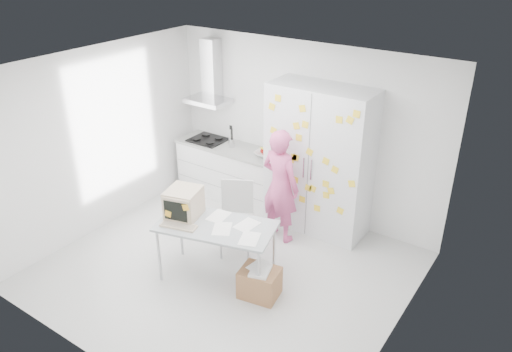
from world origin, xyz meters
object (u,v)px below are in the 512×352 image
Objects in this scene: desk at (195,213)px; chair at (236,213)px; cardboard_box at (260,282)px; person at (280,186)px.

chair is (0.12, 0.71, -0.30)m from desk.
cardboard_box is at bearing -12.91° from desk.
cardboard_box is at bearing -67.81° from chair.
chair is 1.95× the size of cardboard_box.
person is 0.73m from chair.
chair is at bearing 68.76° from person.
desk is at bearing 79.19° from person.
person reaches higher than chair.
person is at bearing 31.20° from chair.
person is 3.22× the size of cardboard_box.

